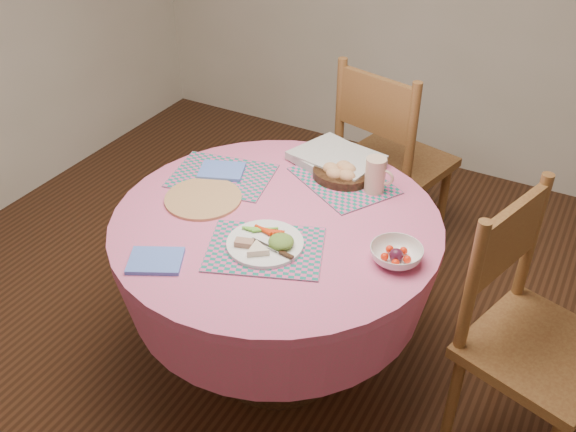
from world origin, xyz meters
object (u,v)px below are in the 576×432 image
object	(u,v)px
dining_table	(277,260)
chair_right	(528,332)
latte_mug	(376,175)
dinner_plate	(266,243)
fruit_bowl	(396,255)
wicker_trivet	(203,198)
bread_bowl	(340,173)
chair_back	(389,158)

from	to	relation	value
dining_table	chair_right	size ratio (longest dim) A/B	1.21
dining_table	latte_mug	distance (m)	0.51
dining_table	dinner_plate	xyz separation A→B (m)	(0.06, -0.17, 0.22)
fruit_bowl	dinner_plate	bearing A→B (deg)	-160.54
wicker_trivet	bread_bowl	bearing A→B (deg)	43.34
bread_bowl	fruit_bowl	size ratio (longest dim) A/B	1.22
dining_table	bread_bowl	bearing A→B (deg)	75.48
chair_back	dinner_plate	distance (m)	1.16
chair_back	dinner_plate	xyz separation A→B (m)	(-0.03, -1.13, 0.22)
bread_bowl	wicker_trivet	bearing A→B (deg)	-136.66
dining_table	bread_bowl	world-z (taller)	bread_bowl
bread_bowl	dining_table	bearing A→B (deg)	-104.52
chair_back	bread_bowl	bearing A→B (deg)	104.49
wicker_trivet	latte_mug	xyz separation A→B (m)	(0.56, 0.37, 0.07)
chair_right	bread_bowl	distance (m)	0.92
chair_back	dinner_plate	world-z (taller)	chair_back
dining_table	bread_bowl	distance (m)	0.44
chair_right	wicker_trivet	world-z (taller)	chair_right
dining_table	chair_back	bearing A→B (deg)	84.94
bread_bowl	chair_right	bearing A→B (deg)	-17.15
fruit_bowl	dining_table	bearing A→B (deg)	177.53
dinner_plate	bread_bowl	bearing A→B (deg)	86.03
chair_back	bread_bowl	world-z (taller)	chair_back
chair_back	wicker_trivet	size ratio (longest dim) A/B	3.52
wicker_trivet	dinner_plate	bearing A→B (deg)	-21.53
chair_right	latte_mug	bearing A→B (deg)	86.86
dining_table	chair_back	world-z (taller)	chair_back
chair_right	dinner_plate	distance (m)	0.95
latte_mug	dining_table	bearing A→B (deg)	-125.33
dining_table	chair_back	xyz separation A→B (m)	(0.09, 0.96, -0.01)
bread_bowl	latte_mug	distance (m)	0.16
latte_mug	wicker_trivet	bearing A→B (deg)	-146.30
chair_right	latte_mug	distance (m)	0.79
dining_table	chair_right	xyz separation A→B (m)	(0.94, 0.10, -0.02)
dinner_plate	bread_bowl	size ratio (longest dim) A/B	1.18
chair_right	fruit_bowl	xyz separation A→B (m)	(-0.46, -0.12, 0.24)
dinner_plate	latte_mug	distance (m)	0.56
fruit_bowl	chair_back	bearing A→B (deg)	111.82
wicker_trivet	bread_bowl	distance (m)	0.56
dinner_plate	chair_right	bearing A→B (deg)	16.80
chair_right	fruit_bowl	bearing A→B (deg)	121.18
chair_right	latte_mug	world-z (taller)	chair_right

